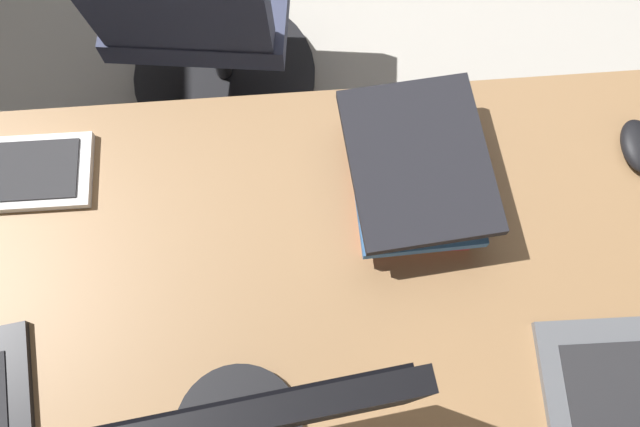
% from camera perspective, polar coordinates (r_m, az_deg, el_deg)
% --- Properties ---
extents(desk, '(1.93, 0.73, 0.73)m').
position_cam_1_polar(desk, '(1.15, 0.18, -6.95)').
color(desk, '#936D47').
rests_on(desk, ground).
extents(drawer_pedestal, '(0.40, 0.51, 0.69)m').
position_cam_1_polar(drawer_pedestal, '(1.50, -13.86, -11.23)').
color(drawer_pedestal, '#936D47').
rests_on(drawer_pedestal, ground).
extents(monitor_primary, '(0.50, 0.20, 0.39)m').
position_cam_1_polar(monitor_primary, '(0.84, -9.07, -18.08)').
color(monitor_primary, black).
rests_on(monitor_primary, desk).
extents(mouse_main, '(0.06, 0.10, 0.03)m').
position_cam_1_polar(mouse_main, '(1.28, 26.40, 5.37)').
color(mouse_main, black).
rests_on(mouse_main, desk).
extents(book_stack_near, '(0.25, 0.31, 0.09)m').
position_cam_1_polar(book_stack_near, '(1.11, 8.36, 3.82)').
color(book_stack_near, '#B2383D').
rests_on(book_stack_near, desk).
extents(office_chair, '(0.56, 0.58, 0.97)m').
position_cam_1_polar(office_chair, '(1.68, -10.71, 17.10)').
color(office_chair, '#383D56').
rests_on(office_chair, ground).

